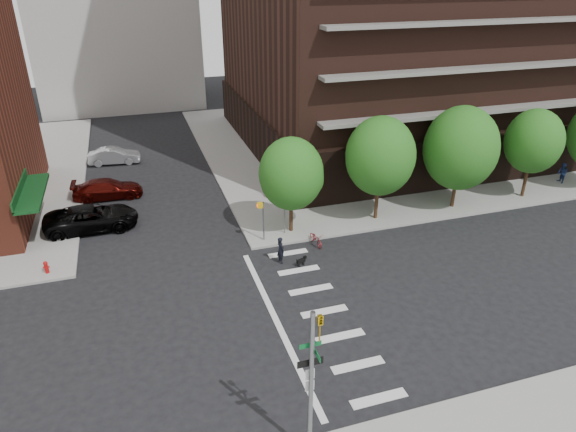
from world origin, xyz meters
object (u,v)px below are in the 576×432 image
Objects in this scene: parked_car_maroon at (108,189)px; dog_walker at (281,250)px; pedestrian_far at (562,173)px; traffic_signal at (312,396)px; fire_hydrant at (46,267)px; scooter at (316,239)px; parked_car_black at (91,218)px; parked_car_silver at (114,156)px.

dog_walker reaches higher than parked_car_maroon.
pedestrian_far reaches higher than dog_walker.
traffic_signal is 13.09m from dog_walker.
scooter is at bearing -4.81° from fire_hydrant.
scooter is at bearing -71.16° from pedestrian_far.
fire_hydrant is 0.45× the size of dog_walker.
traffic_signal reaches higher than parked_car_black.
scooter is (15.46, -1.30, -0.14)m from fire_hydrant.
parked_car_maroon is 34.74m from pedestrian_far.
parked_car_maroon is (3.30, 9.93, 0.16)m from fire_hydrant.
parked_car_silver is (0.55, 7.38, -0.01)m from parked_car_maroon.
pedestrian_far is (34.79, -3.16, 0.14)m from parked_car_black.
pedestrian_far is at bearing 2.89° from fire_hydrant.
parked_car_black is 1.18× the size of parked_car_maroon.
parked_car_black is at bearing 110.82° from traffic_signal.
parked_car_silver is at bearing -104.42° from pedestrian_far.
parked_car_black is at bearing 65.46° from fire_hydrant.
fire_hydrant is (-10.03, 15.29, -2.15)m from traffic_signal.
traffic_signal reaches higher than fire_hydrant.
fire_hydrant is 0.45× the size of pedestrian_far.
pedestrian_far reaches higher than scooter.
traffic_signal is 32.09m from pedestrian_far.
traffic_signal reaches higher than pedestrian_far.
dog_walker is (2.76, 12.66, -1.88)m from traffic_signal.
parked_car_black is 3.68× the size of scooter.
parked_car_maroon is 1.15× the size of parked_car_silver.
fire_hydrant is 0.46× the size of scooter.
traffic_signal is 3.79× the size of scooter.
pedestrian_far is (24.31, 4.50, 0.14)m from dog_walker.
pedestrian_far is (33.24, -15.45, 0.25)m from parked_car_silver.
parked_car_maroon is 3.06× the size of pedestrian_far.
parked_car_maroon is at bearing 25.40° from dog_walker.
traffic_signal is 21.83m from parked_car_black.
pedestrian_far is (37.09, 1.87, 0.40)m from fire_hydrant.
scooter is (5.43, 13.99, -2.28)m from traffic_signal.
parked_car_maroon is at bearing -92.92° from pedestrian_far.
parked_car_black is (-7.73, 20.33, -1.89)m from traffic_signal.
pedestrian_far reaches higher than parked_car_black.
pedestrian_far reaches higher than fire_hydrant.
parked_car_silver is 2.71× the size of scooter.
traffic_signal is at bearing -47.11° from pedestrian_far.
fire_hydrant is at bearing 173.20° from parked_car_silver.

